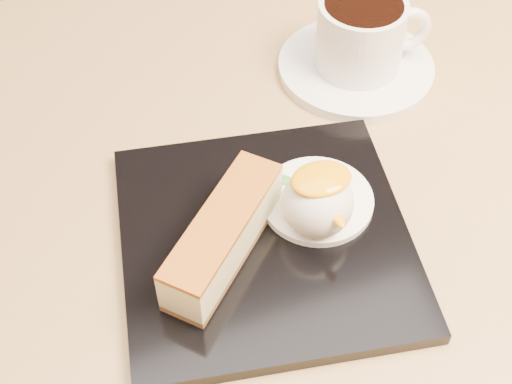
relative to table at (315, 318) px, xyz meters
name	(u,v)px	position (x,y,z in m)	size (l,w,h in m)	color
table	(315,318)	(0.00, 0.00, 0.00)	(0.80, 0.80, 0.72)	black
dessert_plate	(265,239)	(-0.06, -0.01, 0.16)	(0.22, 0.22, 0.01)	black
cheesecake	(223,235)	(-0.09, -0.01, 0.19)	(0.12, 0.11, 0.04)	brown
cream_smear	(317,200)	(-0.01, 0.01, 0.17)	(0.09, 0.09, 0.01)	white
ice_cream_scoop	(318,202)	(-0.02, -0.01, 0.19)	(0.05, 0.05, 0.05)	white
mango_sauce	(321,179)	(-0.01, -0.01, 0.22)	(0.05, 0.04, 0.01)	#F7A007
mint_sprig	(271,184)	(-0.03, 0.03, 0.17)	(0.04, 0.03, 0.00)	#398C2E
saucer	(356,67)	(0.10, 0.16, 0.16)	(0.15, 0.15, 0.01)	white
coffee_cup	(362,33)	(0.10, 0.16, 0.20)	(0.11, 0.08, 0.07)	white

